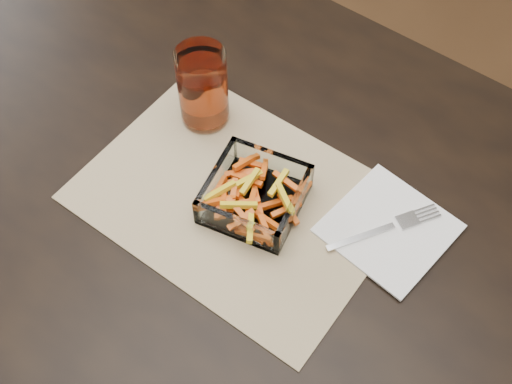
% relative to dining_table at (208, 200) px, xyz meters
% --- Properties ---
extents(dining_table, '(1.60, 0.90, 0.75)m').
position_rel_dining_table_xyz_m(dining_table, '(0.00, 0.00, 0.00)').
color(dining_table, black).
rests_on(dining_table, ground).
extents(placemat, '(0.46, 0.34, 0.00)m').
position_rel_dining_table_xyz_m(placemat, '(0.07, -0.01, 0.09)').
color(placemat, tan).
rests_on(placemat, dining_table).
extents(glass_bowl, '(0.16, 0.16, 0.05)m').
position_rel_dining_table_xyz_m(glass_bowl, '(0.10, -0.00, 0.11)').
color(glass_bowl, white).
rests_on(glass_bowl, placemat).
extents(tumbler, '(0.08, 0.08, 0.14)m').
position_rel_dining_table_xyz_m(tumbler, '(-0.07, 0.08, 0.15)').
color(tumbler, white).
rests_on(tumbler, placemat).
extents(napkin, '(0.18, 0.18, 0.00)m').
position_rel_dining_table_xyz_m(napkin, '(0.28, 0.08, 0.09)').
color(napkin, white).
rests_on(napkin, placemat).
extents(fork, '(0.11, 0.16, 0.00)m').
position_rel_dining_table_xyz_m(fork, '(0.28, 0.08, 0.10)').
color(fork, silver).
rests_on(fork, napkin).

